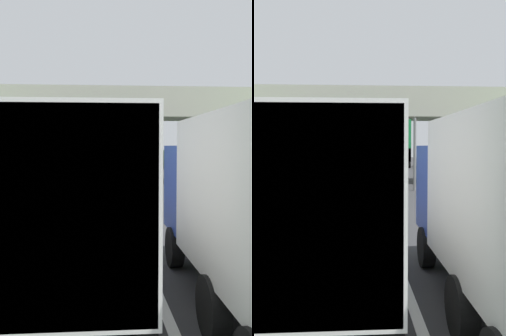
{
  "view_description": "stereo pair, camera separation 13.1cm",
  "coord_description": "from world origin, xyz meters",
  "views": [
    {
      "loc": [
        -1.16,
        0.8,
        2.92
      ],
      "look_at": [
        0.0,
        16.66,
        2.0
      ],
      "focal_mm": 40.05,
      "sensor_mm": 36.0,
      "label": 1
    },
    {
      "loc": [
        -1.03,
        0.79,
        2.92
      ],
      "look_at": [
        0.0,
        16.66,
        2.0
      ],
      "focal_mm": 40.05,
      "sensor_mm": 36.0,
      "label": 2
    }
  ],
  "objects": [
    {
      "name": "lane_centre_stripe",
      "position": [
        0.0,
        24.24,
        0.0
      ],
      "size": [
        0.2,
        88.48,
        0.01
      ],
      "primitive_type": "cube",
      "color": "white",
      "rests_on": "ground"
    },
    {
      "name": "overpass_bridge",
      "position": [
        0.0,
        30.3,
        5.44
      ],
      "size": [
        40.0,
        4.8,
        7.29
      ],
      "color": "#ADA89E",
      "rests_on": "ground"
    },
    {
      "name": "overhead_highway_sign",
      "position": [
        0.0,
        25.24,
        3.48
      ],
      "size": [
        5.88,
        0.18,
        4.79
      ],
      "color": "slate",
      "rests_on": "ground"
    },
    {
      "name": "truck_black",
      "position": [
        5.12,
        53.17,
        1.93
      ],
      "size": [
        2.44,
        7.3,
        3.44
      ],
      "color": "black",
      "rests_on": "ground"
    },
    {
      "name": "truck_silver",
      "position": [
        -1.61,
        8.25,
        1.93
      ],
      "size": [
        2.44,
        7.3,
        3.44
      ],
      "color": "black",
      "rests_on": "ground"
    },
    {
      "name": "construction_barrel_3",
      "position": [
        6.5,
        23.28,
        0.46
      ],
      "size": [
        0.57,
        0.57,
        0.9
      ],
      "color": "orange",
      "rests_on": "ground"
    }
  ]
}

